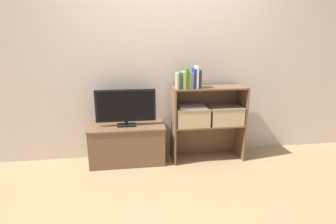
% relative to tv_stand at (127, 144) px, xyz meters
% --- Properties ---
extents(ground_plane, '(16.00, 16.00, 0.00)m').
position_rel_tv_stand_xyz_m(ground_plane, '(0.50, -0.19, -0.24)').
color(ground_plane, '#A37F56').
extents(wall_back, '(10.00, 0.05, 2.40)m').
position_rel_tv_stand_xyz_m(wall_back, '(0.50, 0.23, 0.96)').
color(wall_back, beige).
rests_on(wall_back, ground_plane).
extents(tv_stand, '(0.91, 0.41, 0.48)m').
position_rel_tv_stand_xyz_m(tv_stand, '(0.00, 0.00, 0.00)').
color(tv_stand, brown).
rests_on(tv_stand, ground_plane).
extents(tv, '(0.71, 0.14, 0.44)m').
position_rel_tv_stand_xyz_m(tv, '(-0.00, -0.00, 0.48)').
color(tv, black).
rests_on(tv, tv_stand).
extents(bookshelf_lower_tier, '(0.89, 0.34, 0.47)m').
position_rel_tv_stand_xyz_m(bookshelf_lower_tier, '(1.01, 0.04, 0.06)').
color(bookshelf_lower_tier, brown).
rests_on(bookshelf_lower_tier, ground_plane).
extents(bookshelf_upper_tier, '(0.89, 0.34, 0.47)m').
position_rel_tv_stand_xyz_m(bookshelf_upper_tier, '(1.01, 0.04, 0.53)').
color(bookshelf_upper_tier, brown).
rests_on(bookshelf_upper_tier, bookshelf_lower_tier).
extents(book_tan, '(0.02, 0.16, 0.18)m').
position_rel_tv_stand_xyz_m(book_tan, '(0.60, -0.09, 0.79)').
color(book_tan, tan).
rests_on(book_tan, bookshelf_upper_tier).
extents(book_teal, '(0.03, 0.13, 0.19)m').
position_rel_tv_stand_xyz_m(book_teal, '(0.64, -0.09, 0.79)').
color(book_teal, '#1E7075').
rests_on(book_teal, bookshelf_upper_tier).
extents(book_mustard, '(0.04, 0.14, 0.19)m').
position_rel_tv_stand_xyz_m(book_mustard, '(0.68, -0.09, 0.79)').
color(book_mustard, gold).
rests_on(book_mustard, bookshelf_upper_tier).
extents(book_forest, '(0.03, 0.16, 0.23)m').
position_rel_tv_stand_xyz_m(book_forest, '(0.71, -0.09, 0.81)').
color(book_forest, '#286638').
rests_on(book_forest, bookshelf_upper_tier).
extents(book_olive, '(0.03, 0.16, 0.19)m').
position_rel_tv_stand_xyz_m(book_olive, '(0.74, -0.09, 0.79)').
color(book_olive, olive).
rests_on(book_olive, bookshelf_upper_tier).
extents(book_skyblue, '(0.02, 0.14, 0.18)m').
position_rel_tv_stand_xyz_m(book_skyblue, '(0.77, -0.09, 0.78)').
color(book_skyblue, '#709ECC').
rests_on(book_skyblue, bookshelf_upper_tier).
extents(book_navy, '(0.02, 0.13, 0.23)m').
position_rel_tv_stand_xyz_m(book_navy, '(0.80, -0.09, 0.81)').
color(book_navy, navy).
rests_on(book_navy, bookshelf_upper_tier).
extents(book_ivory, '(0.02, 0.15, 0.26)m').
position_rel_tv_stand_xyz_m(book_ivory, '(0.83, -0.09, 0.82)').
color(book_ivory, silver).
rests_on(book_ivory, bookshelf_upper_tier).
extents(book_charcoal, '(0.03, 0.15, 0.21)m').
position_rel_tv_stand_xyz_m(book_charcoal, '(0.86, -0.09, 0.80)').
color(book_charcoal, '#232328').
rests_on(book_charcoal, bookshelf_upper_tier).
extents(storage_basket_left, '(0.40, 0.31, 0.22)m').
position_rel_tv_stand_xyz_m(storage_basket_left, '(0.79, -0.04, 0.35)').
color(storage_basket_left, tan).
rests_on(storage_basket_left, bookshelf_lower_tier).
extents(storage_basket_right, '(0.40, 0.31, 0.22)m').
position_rel_tv_stand_xyz_m(storage_basket_right, '(1.22, -0.04, 0.35)').
color(storage_basket_right, tan).
rests_on(storage_basket_right, bookshelf_lower_tier).
extents(laptop, '(0.33, 0.24, 0.02)m').
position_rel_tv_stand_xyz_m(laptop, '(0.79, -0.04, 0.46)').
color(laptop, '#BCBCC1').
rests_on(laptop, storage_basket_left).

